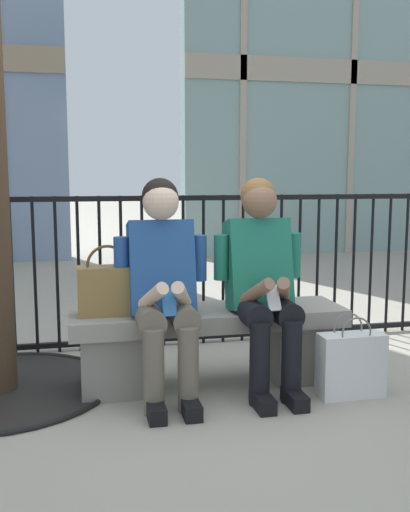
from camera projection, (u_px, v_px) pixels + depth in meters
The scene contains 7 objects.
ground_plane at pixel (209, 383), 3.47m from camera, with size 60.00×60.00×0.00m, color #A8A091.
stone_bench at pixel (209, 339), 3.43m from camera, with size 1.60×0.44×0.45m.
seated_person_with_phone at pixel (163, 281), 3.20m from camera, with size 0.52×0.66×1.21m.
seated_person_companion at pixel (262, 277), 3.32m from camera, with size 0.52×0.66×1.21m.
handbag_on_bench at pixel (108, 289), 3.26m from camera, with size 0.33×0.16×0.39m.
shopping_bag at pixel (351, 364), 3.24m from camera, with size 0.37×0.15×0.46m.
plaza_railing at pixel (183, 270), 4.19m from camera, with size 9.45×0.04×1.09m.
Camera 1 is at (-0.73, -3.25, 1.23)m, focal length 40.93 mm.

